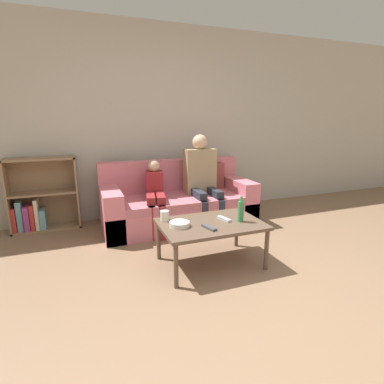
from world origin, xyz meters
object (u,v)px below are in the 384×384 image
at_px(bookshelf, 40,200).
at_px(cup_near, 165,216).
at_px(tv_remote_1, 209,227).
at_px(person_child, 155,193).
at_px(person_adult, 202,174).
at_px(tv_remote_0, 224,219).
at_px(coffee_table, 211,227).
at_px(snack_bowl, 179,224).
at_px(bottle, 241,211).
at_px(couch, 178,203).

relative_size(bookshelf, cup_near, 9.41).
height_order(bookshelf, tv_remote_1, bookshelf).
bearing_deg(person_child, bookshelf, 167.89).
relative_size(bookshelf, tv_remote_1, 5.13).
xyz_separation_m(bookshelf, person_adult, (1.98, -0.51, 0.29)).
bearing_deg(tv_remote_0, cup_near, 147.85).
relative_size(coffee_table, tv_remote_1, 5.40).
distance_m(tv_remote_0, tv_remote_1, 0.28).
bearing_deg(person_child, snack_bowl, -80.98).
bearing_deg(bottle, tv_remote_0, 141.79).
xyz_separation_m(tv_remote_0, tv_remote_1, (-0.23, -0.16, 0.00)).
distance_m(couch, person_child, 0.42).
distance_m(person_adult, tv_remote_1, 1.36).
relative_size(couch, bookshelf, 2.13).
height_order(person_child, cup_near, person_child).
bearing_deg(coffee_table, person_adult, 71.71).
relative_size(couch, person_child, 2.22).
height_order(tv_remote_0, snack_bowl, snack_bowl).
xyz_separation_m(coffee_table, tv_remote_1, (-0.08, -0.13, 0.05)).
distance_m(person_adult, person_child, 0.67).
distance_m(bookshelf, cup_near, 1.87).
distance_m(bookshelf, coffee_table, 2.29).
xyz_separation_m(couch, bottle, (0.20, -1.27, 0.25)).
relative_size(coffee_table, cup_near, 9.91).
distance_m(bookshelf, tv_remote_1, 2.34).
xyz_separation_m(cup_near, bottle, (0.66, -0.28, 0.06)).
xyz_separation_m(bookshelf, cup_near, (1.22, -1.42, 0.10)).
bearing_deg(tv_remote_1, tv_remote_0, 20.56).
relative_size(person_child, tv_remote_0, 4.92).
xyz_separation_m(coffee_table, person_child, (-0.27, 1.06, 0.10)).
height_order(coffee_table, cup_near, cup_near).
height_order(person_adult, person_child, person_adult).
height_order(bookshelf, cup_near, bookshelf).
bearing_deg(coffee_table, cup_near, 151.40).
xyz_separation_m(person_adult, snack_bowl, (-0.68, -1.12, -0.21)).
distance_m(bookshelf, person_adult, 2.06).
xyz_separation_m(person_child, tv_remote_1, (0.19, -1.19, -0.05)).
relative_size(bookshelf, bottle, 3.67).
xyz_separation_m(couch, cup_near, (-0.46, -0.99, 0.20)).
xyz_separation_m(couch, person_adult, (0.30, -0.07, 0.38)).
xyz_separation_m(cup_near, tv_remote_1, (0.31, -0.35, -0.04)).
distance_m(coffee_table, bottle, 0.32).
height_order(person_child, tv_remote_1, person_child).
height_order(person_adult, tv_remote_1, person_adult).
bearing_deg(tv_remote_1, person_child, 84.49).
distance_m(couch, person_adult, 0.50).
xyz_separation_m(couch, tv_remote_0, (0.08, -1.17, 0.16)).
relative_size(person_child, bottle, 3.52).
height_order(tv_remote_0, bottle, bottle).
bearing_deg(snack_bowl, person_child, 87.85).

